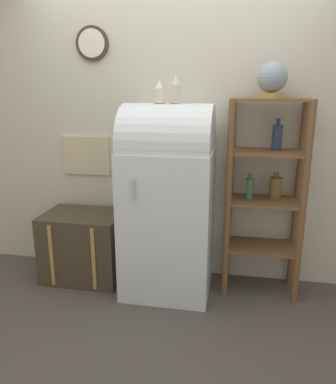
{
  "coord_description": "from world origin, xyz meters",
  "views": [
    {
      "loc": [
        0.54,
        -2.6,
        1.65
      ],
      "look_at": [
        -0.0,
        0.23,
        0.85
      ],
      "focal_mm": 35.0,
      "sensor_mm": 36.0,
      "label": 1
    }
  ],
  "objects": [
    {
      "name": "vase_center",
      "position": [
        0.06,
        0.23,
        1.63
      ],
      "size": [
        0.08,
        0.08,
        0.21
      ],
      "color": "beige",
      "rests_on": "refrigerator"
    },
    {
      "name": "refrigerator",
      "position": [
        -0.0,
        0.23,
        0.8
      ],
      "size": [
        0.7,
        0.67,
        1.54
      ],
      "color": "silver",
      "rests_on": "ground_plane"
    },
    {
      "name": "shelf_unit",
      "position": [
        0.76,
        0.35,
        0.9
      ],
      "size": [
        0.6,
        0.37,
        1.57
      ],
      "color": "brown",
      "rests_on": "ground_plane"
    },
    {
      "name": "ground_plane",
      "position": [
        0.0,
        0.0,
        0.0
      ],
      "size": [
        12.0,
        12.0,
        0.0
      ],
      "primitive_type": "plane",
      "color": "#4C4742"
    },
    {
      "name": "vase_left",
      "position": [
        -0.07,
        0.22,
        1.62
      ],
      "size": [
        0.08,
        0.08,
        0.17
      ],
      "color": "silver",
      "rests_on": "refrigerator"
    },
    {
      "name": "wall_back",
      "position": [
        -0.01,
        0.57,
        1.35
      ],
      "size": [
        7.0,
        0.09,
        2.7
      ],
      "color": "beige",
      "rests_on": "ground_plane"
    },
    {
      "name": "globe",
      "position": [
        0.75,
        0.35,
        1.71
      ],
      "size": [
        0.22,
        0.22,
        0.26
      ],
      "color": "#AD8942",
      "rests_on": "shelf_unit"
    },
    {
      "name": "suitcase_trunk",
      "position": [
        -0.77,
        0.27,
        0.3
      ],
      "size": [
        0.68,
        0.49,
        0.6
      ],
      "color": "#423828",
      "rests_on": "ground_plane"
    }
  ]
}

